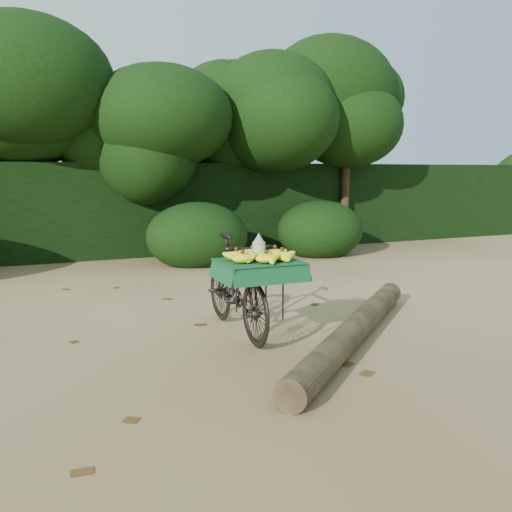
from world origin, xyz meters
name	(u,v)px	position (x,y,z in m)	size (l,w,h in m)	color
ground	(184,345)	(0.00, 0.00, 0.00)	(80.00, 80.00, 0.00)	tan
vendor_bicycle	(237,284)	(0.61, 0.14, 0.52)	(0.73, 1.74, 1.01)	black
fallen_log	(355,329)	(1.55, -0.57, 0.13)	(0.25, 0.25, 3.51)	brown
hedge_backdrop	(94,209)	(0.00, 6.30, 0.90)	(26.00, 1.80, 1.80)	black
tree_row	(59,151)	(-0.65, 5.50, 2.00)	(14.50, 2.00, 4.00)	black
bush_clumps	(141,242)	(0.50, 4.30, 0.45)	(8.80, 1.70, 0.90)	black
leaf_litter	(167,327)	(0.00, 0.65, 0.01)	(7.00, 7.30, 0.01)	#543516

